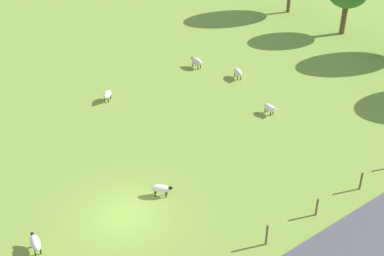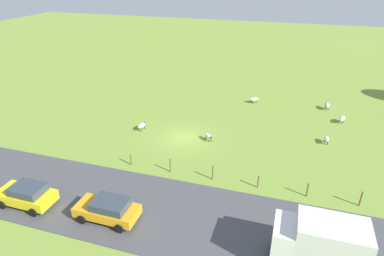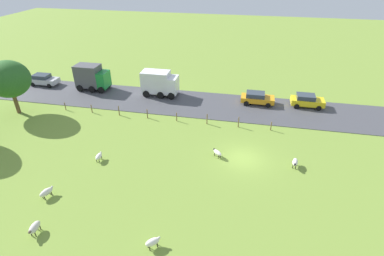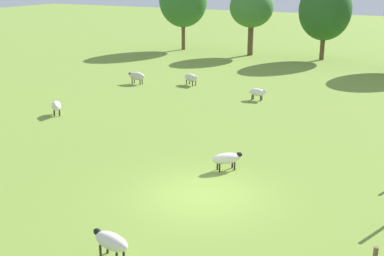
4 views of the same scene
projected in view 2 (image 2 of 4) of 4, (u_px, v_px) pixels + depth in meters
The scene contains 17 objects.
ground_plane at pixel (184, 138), 33.71m from camera, with size 160.00×160.00×0.00m, color olive.
road_strip at pixel (134, 206), 24.09m from camera, with size 8.00×80.00×0.06m, color #47474C.
sheep_0 at pixel (342, 119), 36.68m from camera, with size 1.31×0.91×0.78m.
sheep_1 at pixel (209, 136), 32.98m from camera, with size 1.13×1.12×0.71m.
sheep_2 at pixel (327, 105), 40.05m from camera, with size 1.27×0.64×0.84m.
sheep_3 at pixel (142, 125), 35.09m from camera, with size 1.29×0.66×0.77m.
sheep_4 at pixel (254, 99), 41.96m from camera, with size 1.05×1.09×0.76m.
sheep_5 at pixel (327, 139), 32.46m from camera, with size 1.11×0.48×0.72m.
fence_post_0 at pixel (131, 159), 28.95m from camera, with size 0.12×0.12×1.07m, color brown.
fence_post_1 at pixel (170, 165), 27.91m from camera, with size 0.12×0.12×1.30m, color brown.
fence_post_2 at pixel (213, 173), 26.92m from camera, with size 0.12×0.12×1.28m, color brown.
fence_post_3 at pixel (258, 182), 25.96m from camera, with size 0.12×0.12×1.11m, color brown.
fence_post_4 at pixel (308, 190), 24.95m from camera, with size 0.12×0.12×1.19m, color brown.
fence_post_5 at pixel (361, 199), 23.94m from camera, with size 0.12×0.12×1.27m, color brown.
truck_1 at pixel (320, 245), 18.35m from camera, with size 2.63×4.96×3.42m.
car_1 at pixel (108, 209), 22.56m from camera, with size 2.15×4.34×1.55m.
car_2 at pixel (27, 195), 23.93m from camera, with size 2.13×4.16×1.63m.
Camera 2 is at (28.15, 9.77, 15.81)m, focal length 31.03 mm.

